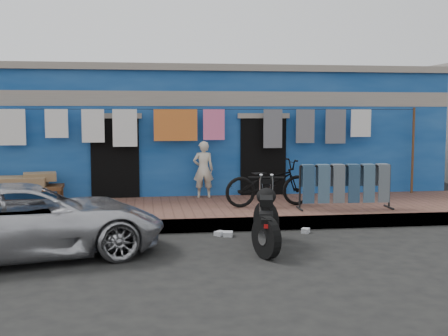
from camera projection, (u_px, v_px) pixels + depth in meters
ground at (241, 251)px, 8.99m from camera, size 80.00×80.00×0.00m
sidewalk at (217, 211)px, 11.93m from camera, size 28.00×3.00×0.25m
curb at (227, 225)px, 10.51m from camera, size 28.00×0.10×0.25m
building at (199, 132)px, 15.71m from camera, size 12.20×5.20×3.36m
clothesline at (195, 130)px, 12.95m from camera, size 10.06×0.06×2.10m
car at (30, 219)px, 8.57m from camera, size 4.52×2.92×1.18m
seated_person at (203, 169)px, 13.02m from camera, size 0.47×0.32×1.32m
bicycle at (269, 178)px, 11.79m from camera, size 1.94×0.85×1.21m
motorcycle at (266, 214)px, 9.15m from camera, size 1.33×1.99×1.12m
charpoy at (21, 189)px, 12.22m from camera, size 1.94×1.06×0.63m
jeans_rack at (345, 186)px, 11.48m from camera, size 2.02×0.59×0.95m
litter_a at (220, 233)px, 10.14m from camera, size 0.23×0.23×0.08m
litter_b at (306, 231)px, 10.36m from camera, size 0.20×0.21×0.09m
litter_c at (228, 234)px, 10.07m from camera, size 0.21×0.24×0.08m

